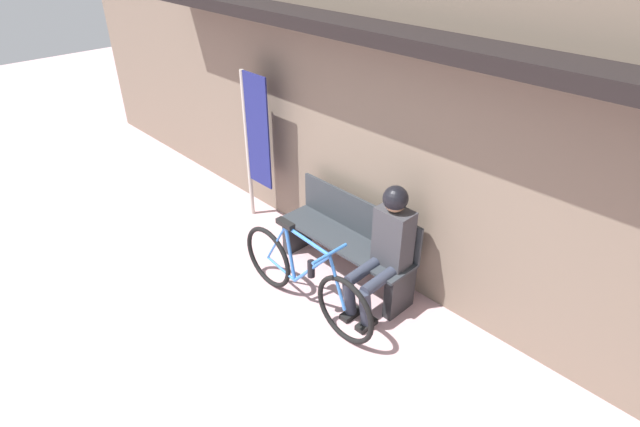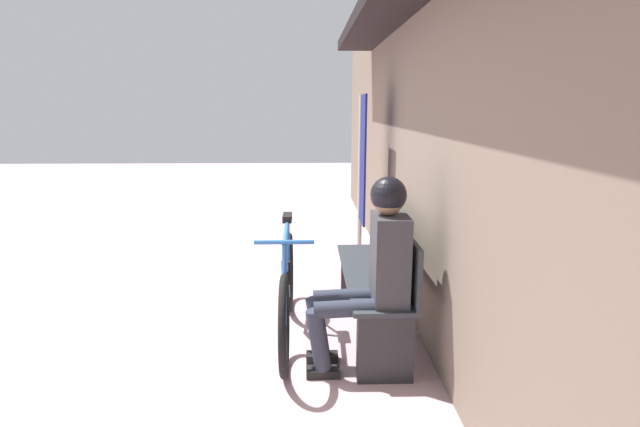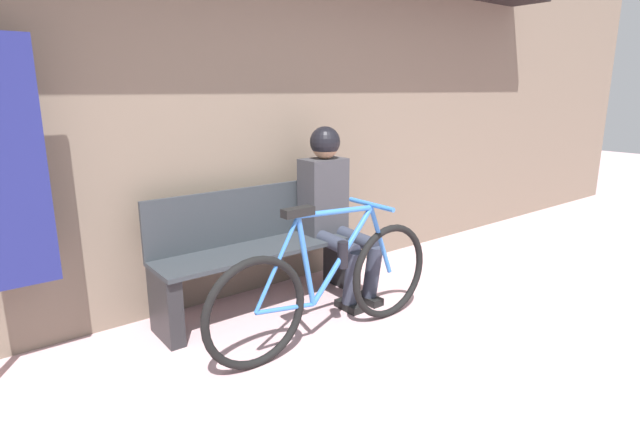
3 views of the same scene
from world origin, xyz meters
The scene contains 4 objects.
storefront_wall centered at (0.00, 2.53, 1.66)m, with size 12.00×0.56×3.20m.
park_bench_near centered at (-0.14, 2.18, 0.41)m, with size 1.57×0.42×0.88m.
bicycle centered at (-0.06, 1.48, 0.37)m, with size 1.75×0.40×0.91m.
person_seated centered at (0.43, 2.06, 0.75)m, with size 0.34×0.66×1.30m.
Camera 3 is at (-1.91, -0.79, 1.57)m, focal length 28.00 mm.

